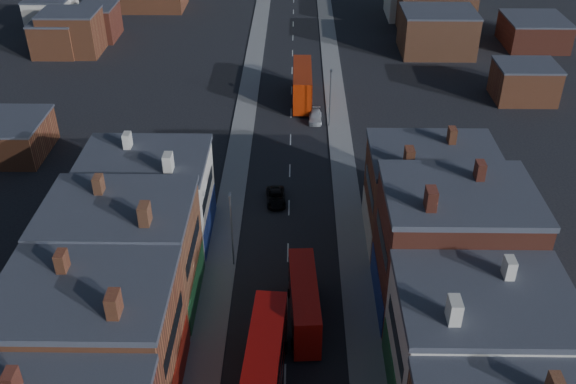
{
  "coord_description": "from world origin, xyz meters",
  "views": [
    {
      "loc": [
        0.72,
        -18.38,
        39.16
      ],
      "look_at": [
        0.0,
        32.7,
        6.69
      ],
      "focal_mm": 40.0,
      "sensor_mm": 36.0,
      "label": 1
    }
  ],
  "objects_px": {
    "bus_0": "(265,362)",
    "bus_2": "(302,84)",
    "bus_1": "(304,301)",
    "car_2": "(276,197)",
    "car_3": "(315,117)"
  },
  "relations": [
    {
      "from": "bus_0",
      "to": "car_3",
      "type": "relative_size",
      "value": 2.61
    },
    {
      "from": "bus_2",
      "to": "car_2",
      "type": "bearing_deg",
      "value": -96.44
    },
    {
      "from": "bus_0",
      "to": "car_3",
      "type": "distance_m",
      "value": 46.62
    },
    {
      "from": "bus_0",
      "to": "bus_2",
      "type": "height_order",
      "value": "bus_2"
    },
    {
      "from": "car_2",
      "to": "car_3",
      "type": "xyz_separation_m",
      "value": [
        4.78,
        20.49,
        0.01
      ]
    },
    {
      "from": "car_3",
      "to": "bus_1",
      "type": "bearing_deg",
      "value": -91.37
    },
    {
      "from": "bus_1",
      "to": "car_3",
      "type": "distance_m",
      "value": 39.3
    },
    {
      "from": "bus_1",
      "to": "car_2",
      "type": "xyz_separation_m",
      "value": [
        -2.95,
        18.73,
        -1.65
      ]
    },
    {
      "from": "car_2",
      "to": "bus_1",
      "type": "bearing_deg",
      "value": -85.74
    },
    {
      "from": "bus_1",
      "to": "bus_0",
      "type": "bearing_deg",
      "value": -116.22
    },
    {
      "from": "bus_2",
      "to": "car_3",
      "type": "relative_size",
      "value": 2.7
    },
    {
      "from": "bus_0",
      "to": "bus_1",
      "type": "relative_size",
      "value": 1.14
    },
    {
      "from": "bus_1",
      "to": "car_2",
      "type": "relative_size",
      "value": 2.22
    },
    {
      "from": "bus_1",
      "to": "car_2",
      "type": "bearing_deg",
      "value": 95.62
    },
    {
      "from": "bus_0",
      "to": "bus_2",
      "type": "xyz_separation_m",
      "value": [
        3.07,
        52.75,
        0.11
      ]
    }
  ]
}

